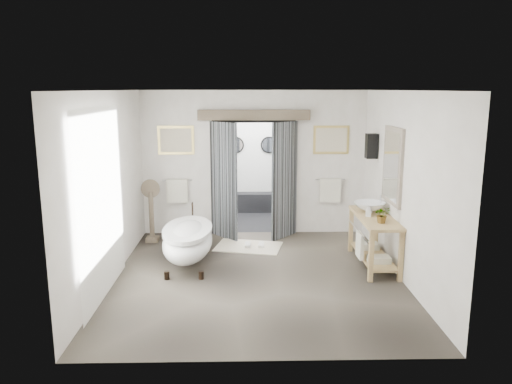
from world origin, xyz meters
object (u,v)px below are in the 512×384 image
at_px(vanity, 373,236).
at_px(rug, 248,247).
at_px(clawfoot_tub, 188,240).
at_px(basin, 369,207).

relative_size(vanity, rug, 1.33).
relative_size(clawfoot_tub, rug, 1.52).
relative_size(rug, basin, 2.28).
relative_size(clawfoot_tub, basin, 3.46).
distance_m(clawfoot_tub, vanity, 3.10).
height_order(clawfoot_tub, rug, clawfoot_tub).
height_order(clawfoot_tub, basin, basin).
bearing_deg(vanity, basin, 91.45).
bearing_deg(basin, rug, 157.25).
bearing_deg(rug, basin, -20.11).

